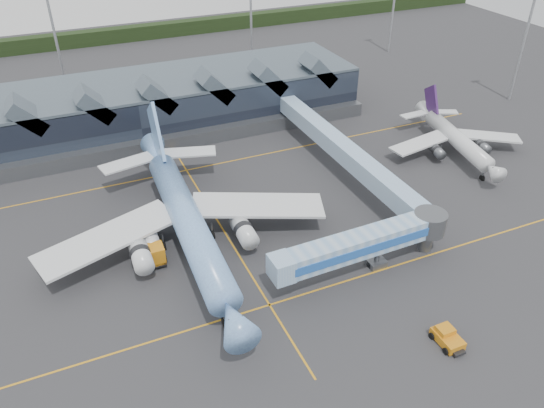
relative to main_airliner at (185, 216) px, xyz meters
name	(u,v)px	position (x,y,z in m)	size (l,w,h in m)	color
ground	(245,266)	(5.46, -8.11, -4.41)	(260.00, 260.00, 0.00)	#2D2C2F
taxi_stripes	(221,226)	(5.46, 1.89, -4.40)	(120.00, 60.00, 0.01)	orange
tree_line_far	(107,36)	(5.46, 101.89, -2.41)	(260.00, 4.00, 4.00)	black
terminal	(131,108)	(0.40, 39.24, 0.47)	(90.00, 22.25, 12.52)	black
light_masts	(229,33)	(26.46, 54.69, 8.08)	(132.40, 42.56, 22.45)	gray
main_airliner	(185,216)	(0.00, 0.00, 0.00)	(40.59, 46.64, 14.99)	#5F81C0
regional_jet	(455,137)	(51.98, 6.86, -1.38)	(25.00, 27.66, 9.53)	silver
jet_bridge	(373,241)	(20.29, -15.02, -0.08)	(25.55, 4.41, 6.14)	#7CA4CF
fuel_truck	(148,237)	(-5.25, 0.67, -2.45)	(3.30, 10.45, 3.49)	black
pushback_tug	(447,338)	(21.13, -29.50, -3.60)	(2.59, 4.08, 1.79)	#C67512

